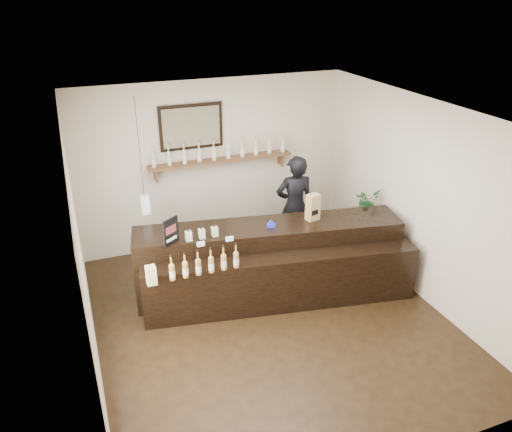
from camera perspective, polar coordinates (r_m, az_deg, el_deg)
The scene contains 10 objects.
ground at distance 6.92m, azimuth 1.65°, elevation -11.68°, with size 5.00×5.00×0.00m, color black.
room_shell at distance 6.05m, azimuth 1.85°, elevation 1.31°, with size 5.00×5.00×5.00m.
back_wall_decor at distance 8.09m, azimuth -5.82°, elevation 7.90°, with size 2.66×0.96×1.69m.
counter at distance 7.16m, azimuth 1.85°, elevation -5.53°, with size 3.85×1.66×1.23m.
promo_sign at distance 6.51m, azimuth -9.70°, elevation -1.75°, with size 0.23×0.16×0.37m.
paper_bag at distance 7.12m, azimuth 6.52°, elevation 0.99°, with size 0.20×0.17×0.39m.
tape_dispenser at distance 6.91m, azimuth 1.72°, elevation -1.01°, with size 0.13×0.08×0.10m.
side_cabinet at distance 8.21m, azimuth 12.15°, elevation -2.38°, with size 0.50×0.64×0.85m.
potted_plant at distance 7.95m, azimuth 12.56°, elevation 1.66°, with size 0.38×0.33×0.42m, color #27632E.
shopkeeper at distance 8.04m, azimuth 4.44°, elevation 1.83°, with size 0.71×0.46×1.94m, color black.
Camera 1 is at (-2.18, -5.08, 4.16)m, focal length 35.00 mm.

